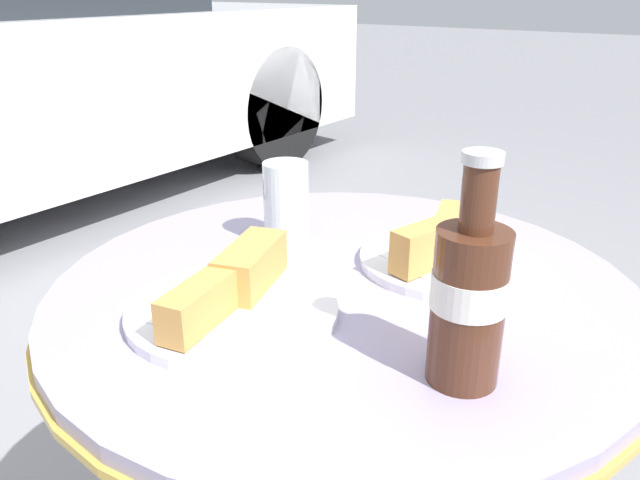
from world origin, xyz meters
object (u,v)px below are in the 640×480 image
(bistro_table, at_px, (342,381))
(lunch_plate_near, at_px, (444,250))
(lunch_plate_far, at_px, (233,297))
(drinking_glass, at_px, (286,207))
(cola_bottle_left, at_px, (469,297))

(bistro_table, distance_m, lunch_plate_near, 0.23)
(bistro_table, height_order, lunch_plate_far, lunch_plate_far)
(drinking_glass, distance_m, lunch_plate_far, 0.22)
(cola_bottle_left, bearing_deg, lunch_plate_near, 28.40)
(lunch_plate_far, bearing_deg, lunch_plate_near, -27.93)
(cola_bottle_left, bearing_deg, lunch_plate_far, 96.41)
(drinking_glass, xyz_separation_m, lunch_plate_near, (0.06, -0.22, -0.04))
(drinking_glass, bearing_deg, bistro_table, -113.98)
(drinking_glass, relative_size, lunch_plate_near, 0.52)
(lunch_plate_far, bearing_deg, drinking_glass, 21.28)
(bistro_table, xyz_separation_m, lunch_plate_far, (-0.14, 0.06, 0.17))
(cola_bottle_left, bearing_deg, drinking_glass, 63.65)
(bistro_table, xyz_separation_m, drinking_glass, (0.06, 0.14, 0.21))
(bistro_table, relative_size, lunch_plate_near, 3.24)
(cola_bottle_left, relative_size, lunch_plate_near, 0.96)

